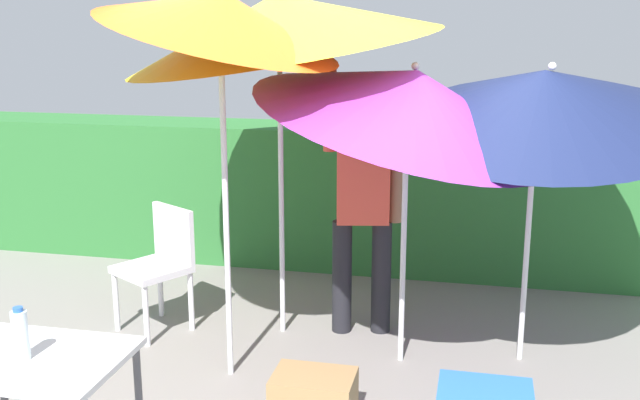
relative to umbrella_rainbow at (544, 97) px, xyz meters
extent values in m
plane|color=gray|center=(-1.32, -0.63, -1.74)|extent=(24.00, 24.00, 0.00)
cube|color=#2D7033|center=(-1.32, 1.74, -1.10)|extent=(8.00, 0.70, 1.27)
cylinder|color=silver|center=(-0.04, 0.00, -0.95)|extent=(0.04, 0.04, 1.58)
cone|color=#19234C|center=(0.00, 0.00, 0.00)|extent=(1.92, 1.92, 0.80)
sphere|color=silver|center=(0.04, 0.00, 0.18)|extent=(0.05, 0.05, 0.05)
cylinder|color=silver|center=(-1.69, 0.11, -0.74)|extent=(0.04, 0.04, 1.99)
cone|color=yellow|center=(-1.68, 0.08, 0.44)|extent=(2.15, 2.12, 0.83)
cylinder|color=silver|center=(-0.81, -0.18, -0.95)|extent=(0.04, 0.04, 1.57)
cone|color=purple|center=(-0.79, -0.14, 0.00)|extent=(1.99, 1.94, 1.00)
sphere|color=silver|center=(-0.78, -0.09, 0.18)|extent=(0.05, 0.05, 0.05)
cylinder|color=silver|center=(-1.85, -0.61, -0.69)|extent=(0.04, 0.04, 2.10)
cone|color=#EA5919|center=(-1.84, -0.57, 0.48)|extent=(1.47, 1.45, 0.68)
cylinder|color=black|center=(-1.28, 0.21, -1.33)|extent=(0.14, 0.14, 0.82)
cylinder|color=black|center=(-1.01, 0.26, -1.33)|extent=(0.14, 0.14, 0.82)
cube|color=#E04C38|center=(-1.14, 0.23, -0.64)|extent=(0.40, 0.29, 0.56)
sphere|color=#8C6647|center=(-1.14, 0.23, -0.25)|extent=(0.22, 0.22, 0.22)
cylinder|color=#E04C38|center=(-1.37, 0.19, -0.14)|extent=(0.11, 0.11, 0.56)
cylinder|color=#8C6647|center=(-0.92, 0.28, -0.66)|extent=(0.11, 0.11, 0.52)
cylinder|color=silver|center=(-2.87, -0.14, -1.52)|extent=(0.04, 0.04, 0.44)
cylinder|color=silver|center=(-2.54, -0.34, -1.52)|extent=(0.04, 0.04, 0.44)
cylinder|color=silver|center=(-2.67, 0.18, -1.52)|extent=(0.04, 0.04, 0.44)
cylinder|color=silver|center=(-2.34, -0.01, -1.52)|extent=(0.04, 0.04, 0.44)
cube|color=silver|center=(-2.61, -0.08, -1.27)|extent=(0.60, 0.60, 0.05)
cube|color=silver|center=(-2.50, 0.09, -1.05)|extent=(0.40, 0.26, 0.40)
cube|color=#9E7A4C|center=(-1.20, -1.07, -1.59)|extent=(0.45, 0.32, 0.29)
cube|color=silver|center=(-2.23, -2.07, -0.99)|extent=(0.80, 0.60, 0.03)
cylinder|color=silver|center=(-2.25, -2.11, -0.86)|extent=(0.07, 0.07, 0.22)
cylinder|color=#2D60B7|center=(-2.25, -2.11, -0.74)|extent=(0.04, 0.04, 0.02)
camera|label=1|loc=(-0.36, -4.72, 0.46)|focal=41.66mm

